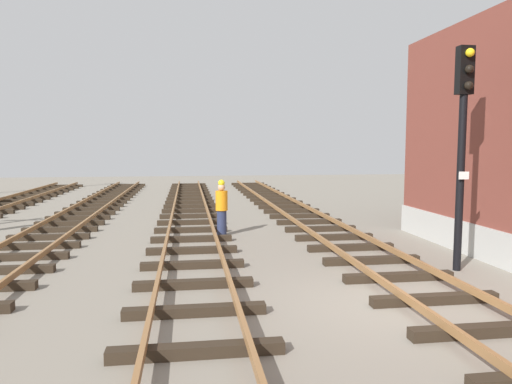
% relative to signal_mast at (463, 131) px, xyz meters
% --- Properties ---
extents(ground_plane, '(80.00, 80.00, 0.00)m').
position_rel_signal_mast_xyz_m(ground_plane, '(-2.52, -2.20, -3.31)').
color(ground_plane, gray).
extents(track_near_building, '(2.50, 57.44, 0.32)m').
position_rel_signal_mast_xyz_m(track_near_building, '(-1.79, -2.20, -3.18)').
color(track_near_building, '#2D2319').
rests_on(track_near_building, ground).
extents(track_centre, '(2.50, 57.44, 0.32)m').
position_rel_signal_mast_xyz_m(track_centre, '(-6.27, -2.20, -3.18)').
color(track_centre, '#2D2319').
rests_on(track_centre, ground).
extents(signal_mast, '(0.36, 0.40, 5.26)m').
position_rel_signal_mast_xyz_m(signal_mast, '(0.00, 0.00, 0.00)').
color(signal_mast, black).
rests_on(signal_mast, ground).
extents(track_worker_foreground, '(0.40, 0.40, 1.87)m').
position_rel_signal_mast_xyz_m(track_worker_foreground, '(-5.26, 5.27, -2.38)').
color(track_worker_foreground, '#262D4C').
rests_on(track_worker_foreground, ground).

